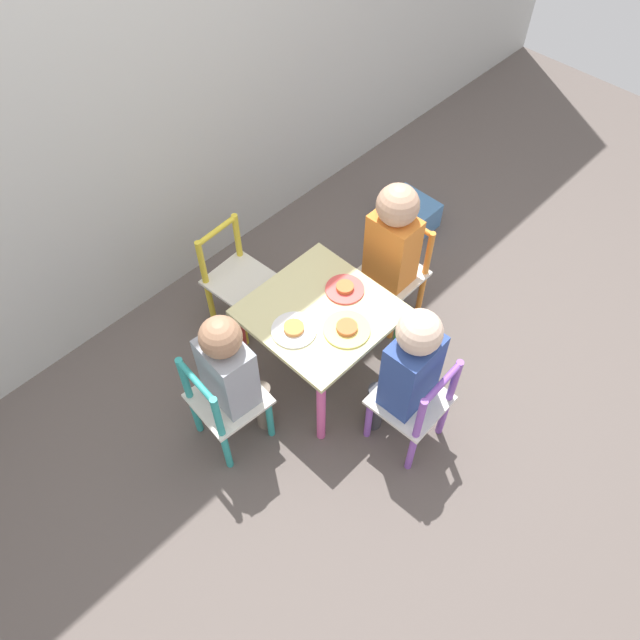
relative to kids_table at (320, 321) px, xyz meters
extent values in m
plane|color=#5B514C|center=(0.00, 0.00, -0.36)|extent=(6.00, 6.00, 0.00)
cube|color=beige|center=(0.00, 0.91, 0.94)|extent=(6.00, 0.06, 2.60)
cube|color=beige|center=(0.00, 0.00, 0.06)|extent=(0.52, 0.52, 0.02)
cylinder|color=#E5599E|center=(-0.23, -0.23, -0.15)|extent=(0.04, 0.04, 0.41)
cylinder|color=green|center=(0.23, -0.23, -0.15)|extent=(0.04, 0.04, 0.41)
cylinder|color=#DB3D38|center=(-0.23, 0.23, -0.15)|extent=(0.04, 0.04, 0.41)
cylinder|color=#387AD1|center=(0.23, 0.23, -0.15)|extent=(0.04, 0.04, 0.41)
cube|color=silver|center=(0.46, 0.01, -0.09)|extent=(0.26, 0.26, 0.02)
cylinder|color=orange|center=(0.36, 0.11, -0.23)|extent=(0.03, 0.03, 0.26)
cylinder|color=orange|center=(0.36, -0.10, -0.23)|extent=(0.03, 0.03, 0.26)
cylinder|color=orange|center=(0.57, 0.11, -0.23)|extent=(0.03, 0.03, 0.26)
cylinder|color=orange|center=(0.57, -0.10, -0.23)|extent=(0.03, 0.03, 0.26)
cylinder|color=orange|center=(0.57, 0.11, 0.03)|extent=(0.03, 0.03, 0.26)
cylinder|color=orange|center=(0.57, -0.10, 0.03)|extent=(0.03, 0.03, 0.26)
cylinder|color=orange|center=(0.57, 0.01, 0.14)|extent=(0.03, 0.21, 0.02)
cube|color=silver|center=(0.02, -0.46, -0.09)|extent=(0.27, 0.27, 0.02)
cylinder|color=#8E51BC|center=(0.12, -0.35, -0.23)|extent=(0.03, 0.03, 0.26)
cylinder|color=#8E51BC|center=(-0.09, -0.36, -0.23)|extent=(0.03, 0.03, 0.26)
cylinder|color=#8E51BC|center=(0.13, -0.56, -0.23)|extent=(0.03, 0.03, 0.26)
cylinder|color=#8E51BC|center=(-0.08, -0.57, -0.23)|extent=(0.03, 0.03, 0.26)
cylinder|color=#8E51BC|center=(0.13, -0.56, 0.03)|extent=(0.03, 0.03, 0.26)
cylinder|color=#8E51BC|center=(-0.08, -0.57, 0.03)|extent=(0.03, 0.03, 0.26)
cylinder|color=#8E51BC|center=(0.02, -0.57, 0.14)|extent=(0.21, 0.03, 0.02)
cube|color=silver|center=(-0.46, 0.04, -0.09)|extent=(0.28, 0.28, 0.02)
cylinder|color=teal|center=(-0.36, -0.08, -0.23)|extent=(0.03, 0.03, 0.26)
cylinder|color=teal|center=(-0.35, 0.14, -0.23)|extent=(0.03, 0.03, 0.26)
cylinder|color=teal|center=(-0.58, -0.06, -0.23)|extent=(0.03, 0.03, 0.26)
cylinder|color=teal|center=(-0.56, 0.15, -0.23)|extent=(0.03, 0.03, 0.26)
cylinder|color=teal|center=(-0.58, -0.06, 0.03)|extent=(0.03, 0.03, 0.26)
cylinder|color=teal|center=(-0.56, 0.15, 0.03)|extent=(0.03, 0.03, 0.26)
cylinder|color=teal|center=(-0.57, 0.05, 0.14)|extent=(0.04, 0.21, 0.02)
cube|color=silver|center=(-0.03, 0.46, -0.09)|extent=(0.28, 0.28, 0.02)
cylinder|color=yellow|center=(-0.13, 0.35, -0.23)|extent=(0.03, 0.03, 0.26)
cylinder|color=yellow|center=(0.08, 0.36, -0.23)|extent=(0.03, 0.03, 0.26)
cylinder|color=yellow|center=(-0.14, 0.56, -0.23)|extent=(0.03, 0.03, 0.26)
cylinder|color=yellow|center=(0.07, 0.57, -0.23)|extent=(0.03, 0.03, 0.26)
cylinder|color=yellow|center=(-0.14, 0.56, 0.03)|extent=(0.03, 0.03, 0.26)
cylinder|color=yellow|center=(0.07, 0.57, 0.03)|extent=(0.03, 0.03, 0.26)
cylinder|color=yellow|center=(-0.04, 0.57, 0.14)|extent=(0.21, 0.04, 0.02)
cylinder|color=#7A6B5B|center=(0.34, 0.05, -0.22)|extent=(0.07, 0.07, 0.27)
cylinder|color=#7A6B5B|center=(0.34, -0.05, -0.22)|extent=(0.07, 0.07, 0.27)
cube|color=orange|center=(0.44, 0.01, 0.08)|extent=(0.14, 0.20, 0.34)
sphere|color=tan|center=(0.44, 0.01, 0.32)|extent=(0.17, 0.17, 0.17)
cylinder|color=#38383D|center=(0.06, -0.34, -0.22)|extent=(0.07, 0.07, 0.27)
cylinder|color=#38383D|center=(-0.04, -0.34, -0.22)|extent=(0.07, 0.07, 0.27)
cube|color=#2D478E|center=(0.02, -0.44, 0.08)|extent=(0.21, 0.15, 0.34)
sphere|color=beige|center=(0.02, -0.44, 0.32)|extent=(0.16, 0.16, 0.16)
cylinder|color=#7A6B5B|center=(-0.35, -0.02, -0.22)|extent=(0.07, 0.07, 0.27)
cylinder|color=#7A6B5B|center=(-0.34, 0.08, -0.22)|extent=(0.07, 0.07, 0.27)
cube|color=#999EA8|center=(-0.44, 0.04, 0.07)|extent=(0.16, 0.21, 0.31)
sphere|color=#A37556|center=(-0.44, 0.04, 0.29)|extent=(0.15, 0.15, 0.15)
cylinder|color=#E54C47|center=(0.14, 0.00, 0.07)|extent=(0.16, 0.16, 0.01)
cylinder|color=#CC6633|center=(0.14, 0.00, 0.09)|extent=(0.07, 0.07, 0.02)
cylinder|color=#EADB66|center=(0.00, -0.14, 0.07)|extent=(0.18, 0.18, 0.01)
cylinder|color=#CC6633|center=(0.00, -0.14, 0.09)|extent=(0.08, 0.08, 0.02)
cylinder|color=white|center=(-0.14, 0.00, 0.07)|extent=(0.17, 0.17, 0.01)
cylinder|color=#D6843D|center=(-0.14, 0.00, 0.09)|extent=(0.08, 0.08, 0.02)
cube|color=#4C7FB7|center=(1.01, 0.31, -0.28)|extent=(0.20, 0.26, 0.15)
camera|label=1|loc=(-1.09, -1.06, 1.97)|focal=35.00mm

